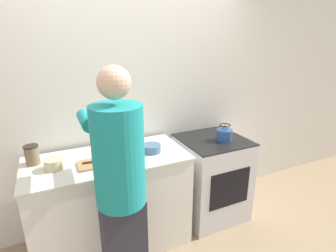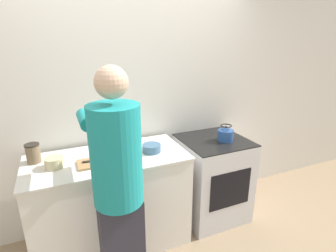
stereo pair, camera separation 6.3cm
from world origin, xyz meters
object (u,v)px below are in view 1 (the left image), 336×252
cutting_board (100,163)px  kettle (224,134)px  oven (211,177)px  knife (97,162)px  person (120,184)px  bowl_prep (54,164)px  canister_jar (32,155)px

cutting_board → kettle: bearing=1.1°
oven → knife: knife is taller
person → kettle: person is taller
knife → kettle: size_ratio=1.43×
oven → person: size_ratio=0.51×
person → bowl_prep: 0.67m
knife → bowl_prep: size_ratio=1.64×
knife → bowl_prep: bearing=177.0°
bowl_prep → canister_jar: bearing=132.9°
person → cutting_board: (-0.05, 0.47, -0.03)m
person → canister_jar: bearing=128.7°
oven → cutting_board: cutting_board is taller
knife → canister_jar: canister_jar is taller
cutting_board → knife: knife is taller
knife → kettle: kettle is taller
bowl_prep → canister_jar: size_ratio=0.89×
oven → kettle: (0.09, -0.07, 0.53)m
person → cutting_board: person is taller
cutting_board → canister_jar: size_ratio=2.19×
oven → knife: size_ratio=3.77×
oven → cutting_board: bearing=-175.5°
person → canister_jar: person is taller
kettle → bowl_prep: bearing=178.6°
knife → kettle: bearing=7.4°
bowl_prep → canister_jar: 0.23m
person → canister_jar: size_ratio=10.69×
oven → kettle: 0.55m
canister_jar → person: bearing=-51.3°
canister_jar → knife: bearing=-24.8°
person → kettle: 1.35m
cutting_board → kettle: (1.30, 0.02, 0.05)m
cutting_board → person: bearing=-84.3°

